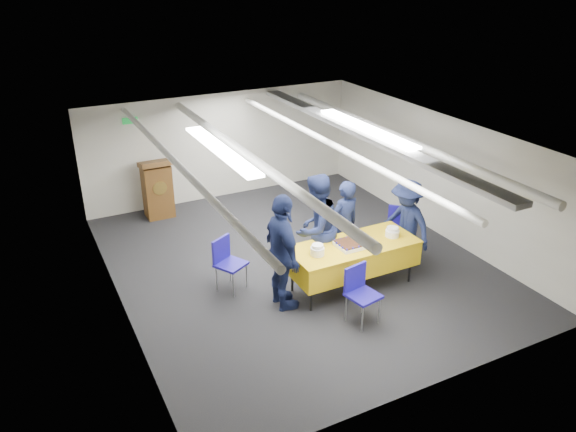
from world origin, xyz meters
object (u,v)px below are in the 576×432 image
(chair_left, at_px, (227,258))
(sailor_d, at_px, (406,224))
(podium, at_px, (157,188))
(sailor_c, at_px, (283,253))
(chair_right, at_px, (398,226))
(chair_near, at_px, (360,288))
(sailor_a, at_px, (344,225))
(sheet_cake, at_px, (352,244))
(sailor_b, at_px, (315,228))
(serving_table, at_px, (353,256))

(chair_left, relative_size, sailor_d, 0.56)
(podium, height_order, sailor_c, sailor_c)
(chair_left, bearing_deg, chair_right, -4.82)
(chair_near, height_order, chair_left, same)
(sailor_a, xyz_separation_m, sailor_c, (-1.45, -0.60, 0.12))
(chair_left, height_order, sailor_d, sailor_d)
(podium, bearing_deg, sailor_a, -57.41)
(chair_near, height_order, chair_right, same)
(sheet_cake, bearing_deg, sailor_d, 11.60)
(chair_right, xyz_separation_m, sailor_c, (-2.60, -0.61, 0.39))
(sheet_cake, height_order, chair_near, chair_near)
(podium, bearing_deg, chair_right, -45.93)
(chair_right, distance_m, sailor_d, 0.50)
(sailor_a, relative_size, sailor_b, 0.87)
(serving_table, bearing_deg, sailor_a, 71.31)
(podium, xyz_separation_m, sailor_d, (3.23, -3.91, 0.17))
(chair_right, distance_m, sailor_a, 1.18)
(serving_table, bearing_deg, chair_right, 24.40)
(chair_near, bearing_deg, serving_table, 63.06)
(sailor_b, height_order, sailor_c, sailor_c)
(podium, relative_size, chair_right, 1.44)
(sheet_cake, bearing_deg, chair_left, 152.03)
(sailor_c, bearing_deg, chair_right, -72.38)
(chair_near, bearing_deg, chair_left, 129.17)
(sailor_c, bearing_deg, serving_table, -85.72)
(sheet_cake, bearing_deg, chair_near, -115.02)
(sailor_b, bearing_deg, sailor_a, 164.39)
(serving_table, distance_m, podium, 4.59)
(serving_table, distance_m, sailor_c, 1.30)
(sailor_b, relative_size, sailor_c, 0.99)
(serving_table, height_order, chair_left, chair_left)
(chair_left, distance_m, sailor_a, 2.04)
(chair_left, distance_m, sailor_d, 3.07)
(sailor_b, bearing_deg, chair_left, -39.06)
(sailor_a, bearing_deg, chair_near, 58.49)
(serving_table, bearing_deg, sheet_cake, -138.94)
(podium, distance_m, chair_right, 4.87)
(chair_near, height_order, sailor_d, sailor_d)
(serving_table, distance_m, chair_near, 0.92)
(chair_near, xyz_separation_m, sailor_c, (-0.83, 0.83, 0.39))
(sailor_d, bearing_deg, chair_right, 148.61)
(sheet_cake, distance_m, podium, 4.62)
(sheet_cake, relative_size, sailor_d, 0.32)
(sailor_c, distance_m, sailor_d, 2.44)
(chair_right, xyz_separation_m, sailor_d, (-0.16, -0.41, 0.25))
(serving_table, bearing_deg, sailor_d, 9.82)
(chair_near, distance_m, chair_right, 2.28)
(sailor_b, relative_size, sailor_d, 1.17)
(sailor_c, height_order, sailor_d, sailor_c)
(sailor_d, bearing_deg, sailor_a, -121.53)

